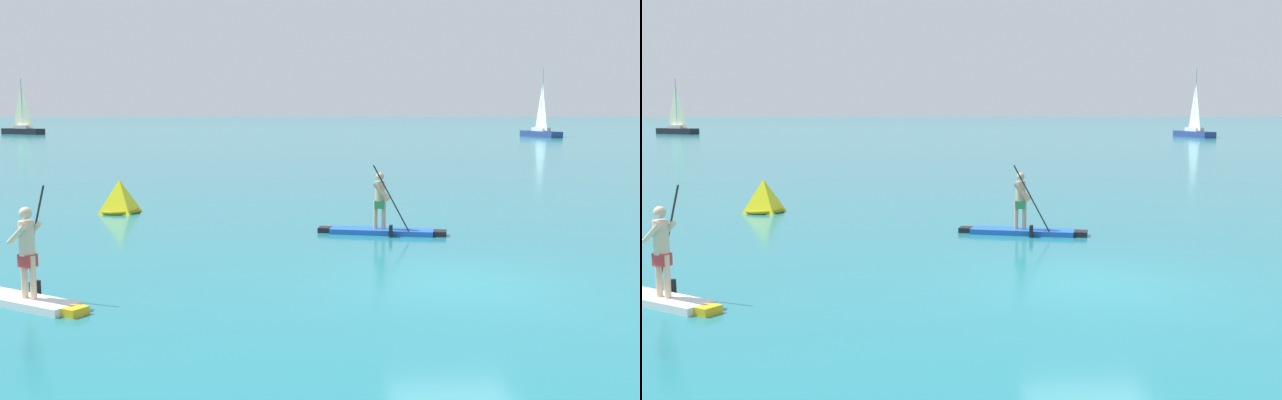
% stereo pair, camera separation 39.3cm
% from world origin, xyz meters
% --- Properties ---
extents(ground, '(440.00, 440.00, 0.00)m').
position_xyz_m(ground, '(0.00, 0.00, 0.00)').
color(ground, '#1E727F').
extents(paddleboarder_near_left, '(2.55, 1.93, 2.06)m').
position_xyz_m(paddleboarder_near_left, '(-7.87, -0.91, 0.36)').
color(paddleboarder_near_left, white).
rests_on(paddleboarder_near_left, ground).
extents(paddleboarder_mid_center, '(3.44, 1.40, 1.90)m').
position_xyz_m(paddleboarder_mid_center, '(-0.52, 5.73, 0.28)').
color(paddleboarder_mid_center, blue).
rests_on(paddleboarder_mid_center, ground).
extents(race_marker_buoy, '(1.47, 1.47, 1.08)m').
position_xyz_m(race_marker_buoy, '(-8.28, 10.42, 0.47)').
color(race_marker_buoy, yellow).
rests_on(race_marker_buoy, ground).
extents(sailboat_left_horizon, '(5.76, 4.25, 6.76)m').
position_xyz_m(sailboat_left_horizon, '(-32.35, 80.18, 0.87)').
color(sailboat_left_horizon, black).
rests_on(sailboat_left_horizon, ground).
extents(sailboat_right_horizon, '(2.84, 6.13, 7.57)m').
position_xyz_m(sailboat_right_horizon, '(27.60, 66.65, 0.88)').
color(sailboat_right_horizon, navy).
rests_on(sailboat_right_horizon, ground).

